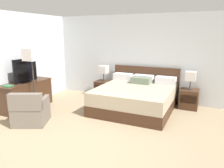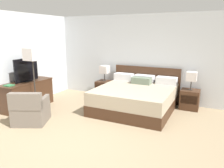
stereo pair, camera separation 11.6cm
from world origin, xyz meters
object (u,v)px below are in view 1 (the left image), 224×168
object	(u,v)px
nightstand_left	(104,89)
dresser	(27,95)
table_lamp_right	(191,76)
bed	(135,97)
book_red_cover	(8,86)
floor_lamp	(32,59)
table_lamp_left	(104,70)
nightstand_right	(189,99)
tv	(25,71)
armchair_by_window	(30,112)

from	to	relation	value
nightstand_left	dresser	xyz separation A→B (m)	(-1.39, -1.81, 0.12)
table_lamp_right	bed	bearing A→B (deg)	-151.56
book_red_cover	floor_lamp	xyz separation A→B (m)	(0.46, 0.37, 0.63)
table_lamp_left	book_red_cover	bearing A→B (deg)	-120.34
nightstand_right	tv	bearing A→B (deg)	-155.64
nightstand_left	book_red_cover	world-z (taller)	book_red_cover
nightstand_left	table_lamp_left	bearing A→B (deg)	90.00
bed	armchair_by_window	size ratio (longest dim) A/B	2.17
nightstand_left	dresser	world-z (taller)	dresser
table_lamp_right	floor_lamp	size ratio (longest dim) A/B	0.30
nightstand_right	tv	xyz separation A→B (m)	(-3.94, -1.79, 0.77)
bed	nightstand_right	bearing A→B (deg)	28.38
bed	nightstand_left	bearing A→B (deg)	151.61
bed	table_lamp_left	distance (m)	1.55
book_red_cover	armchair_by_window	world-z (taller)	armchair_by_window
table_lamp_left	book_red_cover	xyz separation A→B (m)	(-1.38, -2.36, -0.13)
bed	armchair_by_window	distance (m)	2.60
dresser	tv	distance (m)	0.65
book_red_cover	floor_lamp	world-z (taller)	floor_lamp
nightstand_left	tv	bearing A→B (deg)	-127.83
nightstand_right	table_lamp_right	distance (m)	0.62
table_lamp_left	dresser	world-z (taller)	table_lamp_left
table_lamp_left	floor_lamp	bearing A→B (deg)	-115.01
dresser	armchair_by_window	bearing A→B (deg)	-40.95
book_red_cover	armchair_by_window	xyz separation A→B (m)	(0.85, -0.19, -0.46)
book_red_cover	nightstand_right	bearing A→B (deg)	30.94
dresser	nightstand_left	bearing A→B (deg)	52.52
dresser	tv	size ratio (longest dim) A/B	1.89
armchair_by_window	bed	bearing A→B (deg)	45.85
table_lamp_left	table_lamp_right	bearing A→B (deg)	0.00
armchair_by_window	table_lamp_right	bearing A→B (deg)	39.62
nightstand_left	table_lamp_right	world-z (taller)	table_lamp_right
nightstand_right	table_lamp_left	distance (m)	2.63
armchair_by_window	floor_lamp	size ratio (longest dim) A/B	0.56
nightstand_left	floor_lamp	xyz separation A→B (m)	(-0.93, -1.99, 1.11)
tv	book_red_cover	distance (m)	0.64
nightstand_right	book_red_cover	size ratio (longest dim) A/B	2.58
bed	book_red_cover	xyz separation A→B (m)	(-2.66, -1.67, 0.41)
bed	dresser	xyz separation A→B (m)	(-2.67, -1.12, 0.05)
nightstand_left	table_lamp_left	world-z (taller)	table_lamp_left
nightstand_left	armchair_by_window	size ratio (longest dim) A/B	0.57
nightstand_left	nightstand_right	size ratio (longest dim) A/B	1.00
book_red_cover	tv	bearing A→B (deg)	90.31
book_red_cover	nightstand_left	bearing A→B (deg)	59.64
tv	armchair_by_window	bearing A→B (deg)	-42.00
nightstand_right	table_lamp_right	xyz separation A→B (m)	(-0.00, 0.00, 0.62)
nightstand_right	floor_lamp	bearing A→B (deg)	-150.30
dresser	floor_lamp	world-z (taller)	floor_lamp
nightstand_left	bed	bearing A→B (deg)	-28.39
table_lamp_left	dresser	bearing A→B (deg)	-127.46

